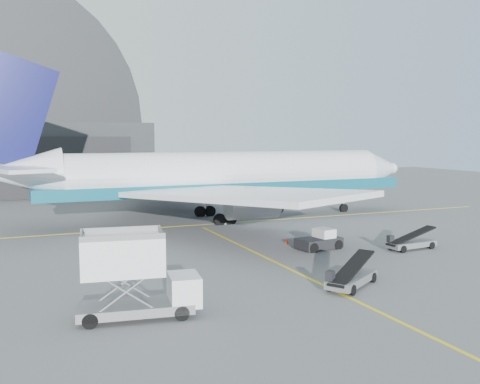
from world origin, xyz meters
name	(u,v)px	position (x,y,z in m)	size (l,w,h in m)	color
ground	(280,265)	(0.00, 0.00, 0.00)	(200.00, 200.00, 0.00)	#565659
taxi_lines	(221,236)	(0.00, 12.67, 0.01)	(80.00, 42.12, 0.02)	yellow
distant_bldg_a	(283,179)	(38.00, 72.00, 0.00)	(14.00, 8.00, 4.00)	black
distant_bldg_b	(356,178)	(55.00, 68.00, 0.00)	(8.00, 6.00, 2.80)	slate
airliner	(214,176)	(2.88, 22.45, 5.19)	(52.85, 51.24, 18.55)	white
catering_truck	(134,277)	(-12.85, -7.64, 2.29)	(6.86, 3.33, 4.53)	slate
pushback_tug	(320,241)	(5.88, 3.87, 0.67)	(4.13, 2.75, 1.79)	black
belt_loader_a	(351,278)	(1.47, -7.21, 0.62)	(5.05, 4.08, 2.00)	slate
belt_loader_b	(411,243)	(13.04, 0.55, 0.58)	(4.97, 2.05, 1.87)	slate
traffic_cone	(287,241)	(4.29, 6.99, 0.24)	(0.34, 0.34, 0.50)	#FF2D08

